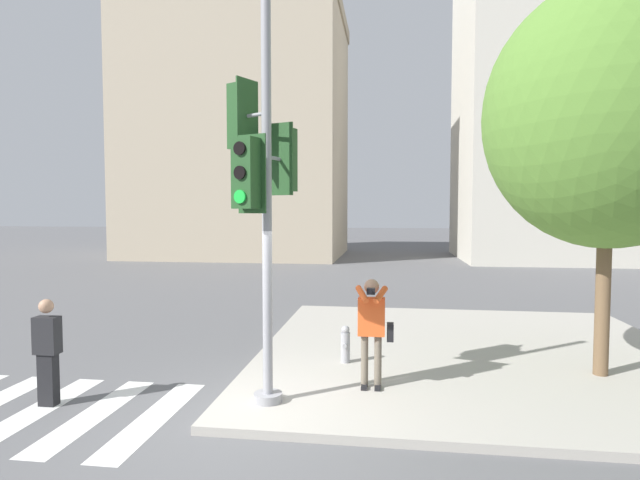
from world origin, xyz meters
name	(u,v)px	position (x,y,z in m)	size (l,w,h in m)	color
ground_plane	(242,421)	(0.00, 0.00, 0.00)	(160.00, 160.00, 0.00)	#5B5B5E
sidewalk_corner	(472,353)	(3.50, 3.50, 0.06)	(8.00, 8.00, 0.12)	#ADA89E
traffic_signal_pole	(261,175)	(0.16, 0.46, 3.26)	(0.93, 1.25, 5.59)	#939399
person_photographer	(372,323)	(1.67, 1.17, 1.10)	(0.58, 0.54, 1.64)	black
pedestrian_distant	(48,350)	(-2.89, 0.16, 0.81)	(0.34, 0.20, 1.53)	black
street_tree	(609,116)	(5.33, 2.27, 4.28)	(3.84, 3.84, 6.27)	brown
fire_hydrant	(345,344)	(1.16, 2.37, 0.44)	(0.16, 0.22, 0.65)	#99999E
building_left	(241,134)	(-7.38, 24.62, 7.69)	(12.93, 9.96, 15.35)	tan
building_right	(589,69)	(13.07, 24.26, 10.82)	(14.20, 9.42, 21.61)	beige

